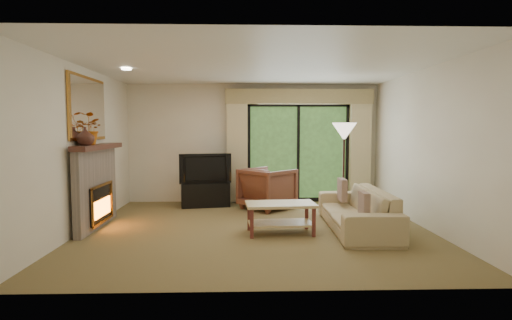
{
  "coord_description": "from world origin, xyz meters",
  "views": [
    {
      "loc": [
        -0.2,
        -6.36,
        1.61
      ],
      "look_at": [
        0.0,
        0.3,
        1.1
      ],
      "focal_mm": 28.0,
      "sensor_mm": 36.0,
      "label": 1
    }
  ],
  "objects_px": {
    "sofa": "(356,210)",
    "media_console": "(205,194)",
    "coffee_table": "(280,218)",
    "armchair": "(267,188)"
  },
  "relations": [
    {
      "from": "sofa",
      "to": "media_console",
      "type": "bearing_deg",
      "value": -125.92
    },
    {
      "from": "media_console",
      "to": "sofa",
      "type": "distance_m",
      "value": 3.32
    },
    {
      "from": "armchair",
      "to": "coffee_table",
      "type": "xyz_separation_m",
      "value": [
        0.09,
        -1.93,
        -0.18
      ]
    },
    {
      "from": "armchair",
      "to": "coffee_table",
      "type": "height_order",
      "value": "armchair"
    },
    {
      "from": "armchair",
      "to": "sofa",
      "type": "relative_size",
      "value": 0.41
    },
    {
      "from": "sofa",
      "to": "coffee_table",
      "type": "height_order",
      "value": "sofa"
    },
    {
      "from": "coffee_table",
      "to": "armchair",
      "type": "bearing_deg",
      "value": 88.57
    },
    {
      "from": "media_console",
      "to": "armchair",
      "type": "xyz_separation_m",
      "value": [
        1.29,
        -0.3,
        0.17
      ]
    },
    {
      "from": "media_console",
      "to": "armchair",
      "type": "distance_m",
      "value": 1.34
    },
    {
      "from": "sofa",
      "to": "coffee_table",
      "type": "bearing_deg",
      "value": -78.81
    }
  ]
}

